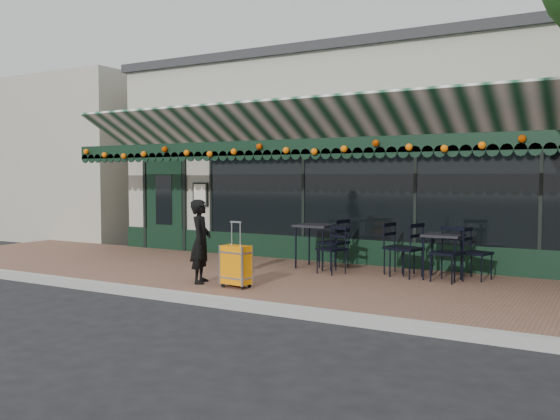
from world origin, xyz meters
The scene contains 15 objects.
ground centered at (0.00, 0.00, 0.00)m, with size 80.00×80.00×0.00m, color black.
sidewalk centered at (0.00, 2.00, 0.07)m, with size 18.00×4.00×0.15m, color brown.
curb centered at (0.00, -0.08, 0.07)m, with size 18.00×0.16×0.15m, color #9E9E99.
restaurant_building centered at (0.00, 7.84, 2.27)m, with size 12.00×9.60×4.50m.
neighbor_building_left centered at (-13.00, 8.00, 2.40)m, with size 12.00×8.00×4.80m, color #A6A291.
woman centered at (-1.22, 0.72, 0.84)m, with size 0.51×0.33×1.39m, color black.
suitcase centered at (-0.48, 0.66, 0.50)m, with size 0.48×0.30×1.05m.
cafe_table_a centered at (2.17, 3.07, 0.85)m, with size 0.63×0.63×0.78m.
cafe_table_b centered at (-0.30, 3.14, 0.91)m, with size 0.68×0.68×0.84m.
chair_a_left centered at (1.55, 2.96, 0.64)m, with size 0.49×0.49×0.97m, color black, non-canonical shape.
chair_a_right centered at (2.68, 3.29, 0.60)m, with size 0.45×0.45×0.90m, color black, non-canonical shape.
chair_a_front centered at (2.29, 2.84, 0.62)m, with size 0.47×0.47×0.94m, color black, non-canonical shape.
chair_b_left centered at (0.03, 3.26, 0.63)m, with size 0.48×0.48×0.97m, color black, non-canonical shape.
chair_b_right centered at (1.36, 3.18, 0.62)m, with size 0.47×0.47×0.95m, color black, non-canonical shape.
chair_b_front centered at (0.26, 2.64, 0.59)m, with size 0.44×0.44×0.88m, color black, non-canonical shape.
Camera 1 is at (4.75, -7.09, 1.91)m, focal length 38.00 mm.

